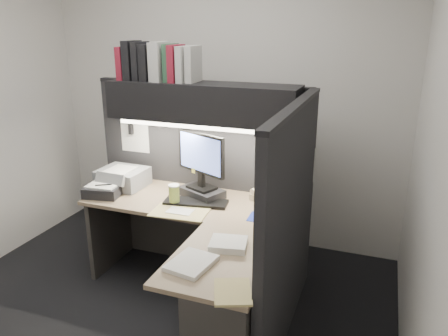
{
  "coord_description": "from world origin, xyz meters",
  "views": [
    {
      "loc": [
        1.48,
        -2.41,
        2.08
      ],
      "look_at": [
        0.4,
        0.51,
        1.06
      ],
      "focal_mm": 35.0,
      "sensor_mm": 36.0,
      "label": 1
    }
  ],
  "objects": [
    {
      "name": "printer",
      "position": [
        -0.6,
        0.66,
        0.81
      ],
      "size": [
        0.4,
        0.35,
        0.16
      ],
      "primitive_type": "cube",
      "rotation": [
        0.0,
        0.0,
        -0.04
      ],
      "color": "gray",
      "rests_on": "desk"
    },
    {
      "name": "partition_back",
      "position": [
        0.03,
        0.93,
        0.8
      ],
      "size": [
        1.9,
        0.06,
        1.6
      ],
      "primitive_type": "cube",
      "color": "black",
      "rests_on": "floor"
    },
    {
      "name": "wall_right",
      "position": [
        1.75,
        0.0,
        1.35
      ],
      "size": [
        0.04,
        3.0,
        2.7
      ],
      "primitive_type": "cube",
      "color": "silver",
      "rests_on": "floor"
    },
    {
      "name": "coffee_cup",
      "position": [
        0.01,
        0.44,
        0.81
      ],
      "size": [
        0.1,
        0.1,
        0.15
      ],
      "primitive_type": "cylinder",
      "rotation": [
        0.0,
        0.0,
        -0.27
      ],
      "color": "#B8B749",
      "rests_on": "desk"
    },
    {
      "name": "notebook_stack",
      "position": [
        -0.63,
        0.41,
        0.77
      ],
      "size": [
        0.32,
        0.29,
        0.09
      ],
      "primitive_type": "cube",
      "rotation": [
        0.0,
        0.0,
        0.19
      ],
      "color": "black",
      "rests_on": "desk"
    },
    {
      "name": "floor",
      "position": [
        0.0,
        0.0,
        0.0
      ],
      "size": [
        3.5,
        3.5,
        0.0
      ],
      "primitive_type": "plane",
      "color": "black",
      "rests_on": "ground"
    },
    {
      "name": "telephone",
      "position": [
        0.67,
        0.78,
        0.77
      ],
      "size": [
        0.28,
        0.28,
        0.08
      ],
      "primitive_type": "cube",
      "rotation": [
        0.0,
        0.0,
        -0.48
      ],
      "color": "#C2B495",
      "rests_on": "desk"
    },
    {
      "name": "manila_stack",
      "position": [
        0.83,
        -0.53,
        0.74
      ],
      "size": [
        0.27,
        0.3,
        0.01
      ],
      "primitive_type": "cube",
      "rotation": [
        0.0,
        0.0,
        0.38
      ],
      "color": "tan",
      "rests_on": "desk"
    },
    {
      "name": "open_folder",
      "position": [
        0.12,
        0.32,
        0.73
      ],
      "size": [
        0.44,
        0.31,
        0.01
      ],
      "primitive_type": "cube",
      "rotation": [
        0.0,
        0.0,
        0.08
      ],
      "color": "tan",
      "rests_on": "desk"
    },
    {
      "name": "monitor",
      "position": [
        0.14,
        0.67,
        0.94
      ],
      "size": [
        0.47,
        0.35,
        0.54
      ],
      "rotation": [
        0.0,
        0.0,
        -0.42
      ],
      "color": "black",
      "rests_on": "desk"
    },
    {
      "name": "partition_right",
      "position": [
        0.98,
        0.18,
        0.8
      ],
      "size": [
        0.06,
        1.5,
        1.6
      ],
      "primitive_type": "cube",
      "color": "black",
      "rests_on": "floor"
    },
    {
      "name": "paper_stack_a",
      "position": [
        0.64,
        -0.07,
        0.75
      ],
      "size": [
        0.27,
        0.24,
        0.04
      ],
      "primitive_type": "cube",
      "rotation": [
        0.0,
        0.0,
        0.2
      ],
      "color": "white",
      "rests_on": "desk"
    },
    {
      "name": "mousepad",
      "position": [
        0.72,
        0.44,
        0.73
      ],
      "size": [
        0.2,
        0.18,
        0.0
      ],
      "primitive_type": "cube",
      "rotation": [
        0.0,
        0.0,
        0.04
      ],
      "color": "navy",
      "rests_on": "desk"
    },
    {
      "name": "desk",
      "position": [
        0.43,
        -0.0,
        0.44
      ],
      "size": [
        1.7,
        1.53,
        0.73
      ],
      "color": "#96815F",
      "rests_on": "floor"
    },
    {
      "name": "binder_row",
      "position": [
        -0.25,
        0.75,
        1.8
      ],
      "size": [
        0.66,
        0.26,
        0.31
      ],
      "color": "maroon",
      "rests_on": "overhead_shelf"
    },
    {
      "name": "keyboard",
      "position": [
        0.16,
        0.51,
        0.74
      ],
      "size": [
        0.52,
        0.24,
        0.02
      ],
      "primitive_type": "cube",
      "rotation": [
        0.0,
        0.0,
        0.16
      ],
      "color": "black",
      "rests_on": "desk"
    },
    {
      "name": "pinned_papers",
      "position": [
        0.42,
        0.56,
        1.05
      ],
      "size": [
        1.76,
        1.31,
        0.51
      ],
      "color": "white",
      "rests_on": "partition_back"
    },
    {
      "name": "wall_back",
      "position": [
        0.0,
        1.5,
        1.35
      ],
      "size": [
        3.5,
        0.04,
        2.7
      ],
      "primitive_type": "cube",
      "color": "silver",
      "rests_on": "floor"
    },
    {
      "name": "task_light_tube",
      "position": [
        0.12,
        0.61,
        1.33
      ],
      "size": [
        1.32,
        0.04,
        0.04
      ],
      "primitive_type": "cylinder",
      "rotation": [
        0.0,
        1.57,
        0.0
      ],
      "color": "white",
      "rests_on": "overhead_shelf"
    },
    {
      "name": "overhead_shelf",
      "position": [
        0.12,
        0.75,
        1.5
      ],
      "size": [
        1.55,
        0.34,
        0.3
      ],
      "primitive_type": "cube",
      "color": "black",
      "rests_on": "partition_back"
    },
    {
      "name": "paper_stack_b",
      "position": [
        0.51,
        -0.35,
        0.74
      ],
      "size": [
        0.27,
        0.31,
        0.03
      ],
      "primitive_type": "cube",
      "rotation": [
        0.0,
        0.0,
        -0.15
      ],
      "color": "white",
      "rests_on": "desk"
    },
    {
      "name": "mouse",
      "position": [
        0.71,
        0.45,
        0.75
      ],
      "size": [
        0.08,
        0.1,
        0.03
      ],
      "primitive_type": "ellipsoid",
      "rotation": [
        0.0,
        0.0,
        0.27
      ],
      "color": "black",
      "rests_on": "mousepad"
    }
  ]
}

